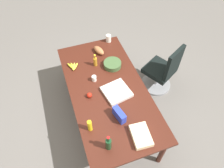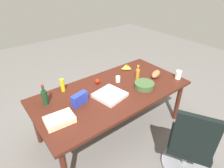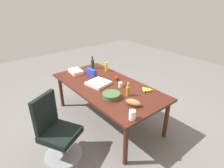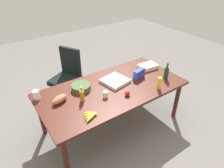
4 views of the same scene
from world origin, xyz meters
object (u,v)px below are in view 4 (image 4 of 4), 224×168
conference_table (112,91)px  pizza_box (115,81)px  wine_bottle (166,73)px  salad_bowl (81,87)px  chip_bag_blue (139,74)px  sheet_cake (148,67)px  dressing_bottle (82,95)px  paper_cup (105,94)px  banana_bunch (91,115)px  office_chair (68,81)px  mustard_bottle (159,83)px  apple_red (127,93)px  bread_loaf (60,99)px  mayo_jar (36,95)px

conference_table → pizza_box: 0.18m
wine_bottle → salad_bowl: (1.27, -0.50, -0.07)m
chip_bag_blue → sheet_cake: size_ratio=0.69×
wine_bottle → dressing_bottle: bearing=-10.1°
paper_cup → salad_bowl: size_ratio=0.32×
banana_bunch → wine_bottle: 1.46m
office_chair → banana_bunch: bearing=78.2°
office_chair → dressing_bottle: size_ratio=4.50×
office_chair → pizza_box: bearing=111.2°
banana_bunch → salad_bowl: salad_bowl is taller
mustard_bottle → salad_bowl: 1.16m
office_chair → dressing_bottle: (0.24, 1.15, 0.45)m
chip_bag_blue → wine_bottle: (-0.34, 0.26, 0.03)m
wine_bottle → paper_cup: (1.07, -0.14, -0.06)m
paper_cup → salad_bowl: (0.19, -0.36, -0.00)m
office_chair → paper_cup: bearing=92.8°
office_chair → paper_cup: (-0.06, 1.26, 0.41)m
apple_red → dressing_bottle: (0.58, -0.26, 0.05)m
banana_bunch → mustard_bottle: size_ratio=1.06×
conference_table → sheet_cake: bearing=-170.2°
office_chair → dressing_bottle: office_chair is taller
wine_bottle → paper_cup: 1.08m
apple_red → dressing_bottle: size_ratio=0.34×
bread_loaf → dressing_bottle: 0.31m
conference_table → mayo_jar: 1.09m
sheet_cake → wine_bottle: bearing=89.4°
salad_bowl → sheet_cake: bearing=176.6°
pizza_box → chip_bag_blue: bearing=154.0°
apple_red → sheet_cake: bearing=-151.5°
conference_table → banana_bunch: banana_bunch is taller
apple_red → sheet_cake: apple_red is taller
conference_table → bread_loaf: (0.79, -0.11, 0.12)m
banana_bunch → dressing_bottle: bearing=-101.3°
dressing_bottle → salad_bowl: dressing_bottle is taller
apple_red → pizza_box: size_ratio=0.21×
mustard_bottle → salad_bowl: mustard_bottle is taller
office_chair → salad_bowl: size_ratio=3.59×
chip_bag_blue → banana_bunch: (1.11, 0.37, -0.05)m
office_chair → salad_bowl: (0.13, 0.90, 0.40)m
dressing_bottle → mayo_jar: bearing=-38.3°
office_chair → mustard_bottle: office_chair is taller
paper_cup → mustard_bottle: size_ratio=0.48×
apple_red → bread_loaf: bearing=-25.5°
wine_bottle → banana_bunch: bearing=4.3°
conference_table → office_chair: 1.19m
salad_bowl → bread_loaf: bearing=16.3°
pizza_box → dressing_bottle: 0.66m
mayo_jar → dressing_bottle: dressing_bottle is taller
bread_loaf → office_chair: bearing=-116.9°
mustard_bottle → dressing_bottle: 1.14m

